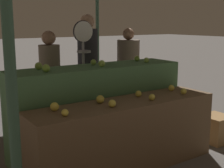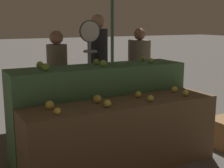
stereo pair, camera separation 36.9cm
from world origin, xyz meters
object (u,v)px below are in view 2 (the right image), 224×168
at_px(person_customer_right, 98,59).
at_px(produce_scale, 90,51).
at_px(person_vendor_at_scale, 58,74).
at_px(wooden_crate_side, 223,132).
at_px(person_customer_left, 139,67).

bearing_deg(person_customer_right, produce_scale, 70.67).
distance_m(person_vendor_at_scale, wooden_crate_side, 2.50).
bearing_deg(person_customer_left, produce_scale, 0.43).
distance_m(produce_scale, person_vendor_at_scale, 0.61).
height_order(person_customer_left, person_customer_right, person_customer_right).
distance_m(person_customer_left, person_customer_right, 0.77).
height_order(person_vendor_at_scale, wooden_crate_side, person_vendor_at_scale).
bearing_deg(person_customer_left, person_customer_right, -32.46).
height_order(produce_scale, person_customer_right, person_customer_right).
height_order(produce_scale, person_customer_left, produce_scale).
bearing_deg(wooden_crate_side, person_vendor_at_scale, 138.51).
xyz_separation_m(person_vendor_at_scale, person_customer_right, (0.82, 0.32, 0.15)).
xyz_separation_m(produce_scale, person_vendor_at_scale, (-0.41, 0.28, -0.35)).
xyz_separation_m(person_vendor_at_scale, person_customer_left, (1.56, 0.17, -0.01)).
xyz_separation_m(produce_scale, person_customer_left, (1.15, 0.45, -0.36)).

